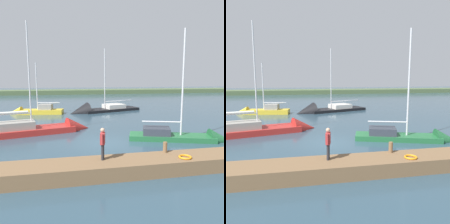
{
  "view_description": "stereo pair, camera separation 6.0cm",
  "coord_description": "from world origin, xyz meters",
  "views": [
    {
      "loc": [
        2.75,
        16.29,
        4.76
      ],
      "look_at": [
        -1.27,
        -3.5,
        1.77
      ],
      "focal_mm": 37.15,
      "sensor_mm": 36.0,
      "label": 1
    },
    {
      "loc": [
        2.69,
        16.3,
        4.76
      ],
      "look_at": [
        -1.27,
        -3.5,
        1.77
      ],
      "focal_mm": 37.15,
      "sensor_mm": 36.0,
      "label": 2
    }
  ],
  "objects": [
    {
      "name": "person_on_dock",
      "position": [
        1.0,
        5.37,
        1.65
      ],
      "size": [
        0.32,
        0.6,
        1.6
      ],
      "rotation": [
        0.0,
        0.0,
        2.89
      ],
      "color": "#28282D",
      "rests_on": "dock_pier"
    },
    {
      "name": "sailboat_mid_channel",
      "position": [
        6.91,
        -15.59,
        0.23
      ],
      "size": [
        7.22,
        2.85,
        7.44
      ],
      "rotation": [
        0.0,
        0.0,
        -0.16
      ],
      "color": "gold",
      "rests_on": "ground_plane"
    },
    {
      "name": "life_ring_buoy",
      "position": [
        -3.13,
        5.99,
        0.78
      ],
      "size": [
        0.66,
        0.66,
        0.1
      ],
      "primitive_type": "torus",
      "color": "orange",
      "rests_on": "dock_pier"
    },
    {
      "name": "sailboat_behind_pier",
      "position": [
        -1.43,
        -15.68,
        0.08
      ],
      "size": [
        10.72,
        6.03,
        10.19
      ],
      "rotation": [
        0.0,
        0.0,
        0.33
      ],
      "color": "black",
      "rests_on": "ground_plane"
    },
    {
      "name": "far_shoreline",
      "position": [
        0.0,
        -54.42,
        0.0
      ],
      "size": [
        180.0,
        8.0,
        2.4
      ],
      "primitive_type": "cube",
      "color": "#4C603D",
      "rests_on": "ground_plane"
    },
    {
      "name": "ground_plane",
      "position": [
        0.0,
        0.0,
        0.0
      ],
      "size": [
        200.0,
        200.0,
        0.0
      ],
      "primitive_type": "plane",
      "color": "#2D4756"
    },
    {
      "name": "sailboat_inner_slip",
      "position": [
        -6.32,
        0.43,
        0.15
      ],
      "size": [
        7.86,
        4.15,
        9.2
      ],
      "rotation": [
        0.0,
        0.0,
        2.82
      ],
      "color": "#236638",
      "rests_on": "ground_plane"
    },
    {
      "name": "sailboat_far_right",
      "position": [
        4.86,
        -4.31,
        0.14
      ],
      "size": [
        10.36,
        4.67,
        10.41
      ],
      "rotation": [
        0.0,
        0.0,
        3.39
      ],
      "color": "#B22823",
      "rests_on": "ground_plane"
    },
    {
      "name": "dock_pier",
      "position": [
        0.0,
        5.62,
        0.37
      ],
      "size": [
        24.95,
        1.87,
        0.73
      ],
      "primitive_type": "cube",
      "color": "brown",
      "rests_on": "ground_plane"
    },
    {
      "name": "mooring_post_near",
      "position": [
        -2.49,
        4.96,
        1.03
      ],
      "size": [
        0.22,
        0.22,
        0.58
      ],
      "primitive_type": "cylinder",
      "color": "brown",
      "rests_on": "dock_pier"
    }
  ]
}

